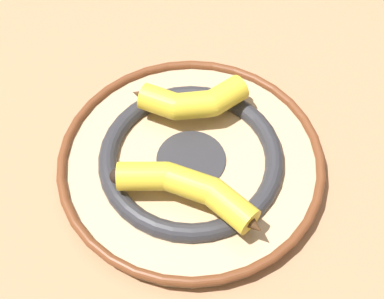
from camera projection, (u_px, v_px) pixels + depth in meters
The scene contains 4 objects.
ground_plane at pixel (207, 173), 0.75m from camera, with size 2.80×2.80×0.00m, color #A87A56.
decorative_bowl at pixel (192, 158), 0.74m from camera, with size 0.37×0.37×0.04m.
banana_a at pixel (190, 189), 0.67m from camera, with size 0.21×0.06×0.04m.
banana_b at pixel (191, 101), 0.75m from camera, with size 0.16×0.10×0.04m.
Camera 1 is at (-0.13, 0.38, 0.63)m, focal length 50.00 mm.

